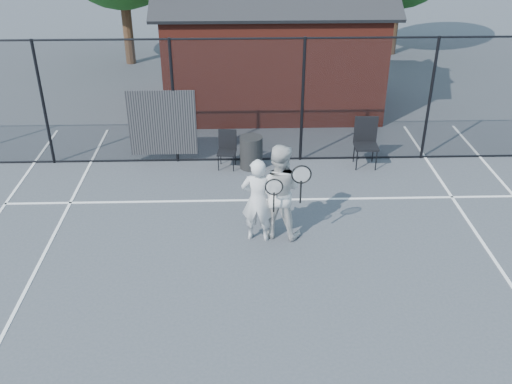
{
  "coord_description": "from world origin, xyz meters",
  "views": [
    {
      "loc": [
        -0.47,
        -7.63,
        6.08
      ],
      "look_at": [
        -0.2,
        1.38,
        1.1
      ],
      "focal_mm": 40.0,
      "sensor_mm": 36.0,
      "label": 1
    }
  ],
  "objects_px": {
    "waste_bin": "(251,152)",
    "player_back": "(278,191)",
    "clubhouse": "(272,51)",
    "player_front": "(258,200)",
    "chair_left": "(227,151)",
    "chair_right": "(366,144)"
  },
  "relations": [
    {
      "from": "waste_bin",
      "to": "player_back",
      "type": "bearing_deg",
      "value": -81.37
    },
    {
      "from": "player_back",
      "to": "waste_bin",
      "type": "xyz_separation_m",
      "value": [
        -0.44,
        2.92,
        -0.55
      ]
    },
    {
      "from": "clubhouse",
      "to": "player_front",
      "type": "distance_m",
      "value": 7.54
    },
    {
      "from": "player_back",
      "to": "chair_left",
      "type": "relative_size",
      "value": 2.12
    },
    {
      "from": "player_front",
      "to": "player_back",
      "type": "height_order",
      "value": "player_back"
    },
    {
      "from": "player_front",
      "to": "waste_bin",
      "type": "bearing_deg",
      "value": 90.98
    },
    {
      "from": "player_front",
      "to": "chair_right",
      "type": "height_order",
      "value": "player_front"
    },
    {
      "from": "clubhouse",
      "to": "player_front",
      "type": "bearing_deg",
      "value": -95.05
    },
    {
      "from": "clubhouse",
      "to": "player_front",
      "type": "relative_size",
      "value": 3.88
    },
    {
      "from": "clubhouse",
      "to": "player_front",
      "type": "xyz_separation_m",
      "value": [
        -0.66,
        -7.47,
        -0.77
      ]
    },
    {
      "from": "chair_right",
      "to": "chair_left",
      "type": "bearing_deg",
      "value": -177.81
    },
    {
      "from": "player_front",
      "to": "chair_left",
      "type": "bearing_deg",
      "value": 101.59
    },
    {
      "from": "chair_left",
      "to": "chair_right",
      "type": "xyz_separation_m",
      "value": [
        3.3,
        0.0,
        0.13
      ]
    },
    {
      "from": "clubhouse",
      "to": "player_back",
      "type": "distance_m",
      "value": 7.36
    },
    {
      "from": "clubhouse",
      "to": "player_back",
      "type": "bearing_deg",
      "value": -92.11
    },
    {
      "from": "chair_left",
      "to": "chair_right",
      "type": "height_order",
      "value": "chair_right"
    },
    {
      "from": "clubhouse",
      "to": "chair_right",
      "type": "xyz_separation_m",
      "value": [
        2.01,
        -4.4,
        -1.04
      ]
    },
    {
      "from": "player_back",
      "to": "chair_left",
      "type": "xyz_separation_m",
      "value": [
        -1.02,
        2.92,
        -0.5
      ]
    },
    {
      "from": "chair_left",
      "to": "chair_right",
      "type": "distance_m",
      "value": 3.3
    },
    {
      "from": "player_back",
      "to": "chair_right",
      "type": "height_order",
      "value": "player_back"
    },
    {
      "from": "player_front",
      "to": "waste_bin",
      "type": "xyz_separation_m",
      "value": [
        -0.05,
        3.07,
        -0.45
      ]
    },
    {
      "from": "player_back",
      "to": "chair_left",
      "type": "bearing_deg",
      "value": 109.26
    }
  ]
}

